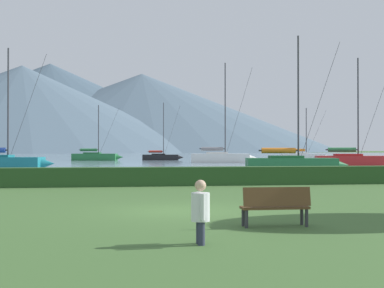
{
  "coord_description": "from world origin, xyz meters",
  "views": [
    {
      "loc": [
        -2.07,
        -15.71,
        1.84
      ],
      "look_at": [
        6.54,
        40.17,
        2.41
      ],
      "focal_mm": 49.52,
      "sensor_mm": 36.0,
      "label": 1
    }
  ],
  "objects_px": {
    "sailboat_slip_2": "(221,157)",
    "sailboat_slip_7": "(161,157)",
    "sailboat_slip_3": "(2,162)",
    "sailboat_slip_6": "(353,160)",
    "park_bench_near_path": "(276,204)",
    "person_seated_viewer": "(200,209)",
    "sailboat_slip_10": "(303,156)",
    "sailboat_slip_12": "(95,156)",
    "sailboat_slip_4": "(292,163)"
  },
  "relations": [
    {
      "from": "sailboat_slip_2",
      "to": "sailboat_slip_7",
      "type": "xyz_separation_m",
      "value": [
        -6.49,
        18.62,
        -0.19
      ]
    },
    {
      "from": "sailboat_slip_2",
      "to": "sailboat_slip_3",
      "type": "xyz_separation_m",
      "value": [
        -24.5,
        -21.71,
        -0.07
      ]
    },
    {
      "from": "sailboat_slip_3",
      "to": "sailboat_slip_6",
      "type": "relative_size",
      "value": 0.96
    },
    {
      "from": "park_bench_near_path",
      "to": "person_seated_viewer",
      "type": "relative_size",
      "value": 1.3
    },
    {
      "from": "sailboat_slip_10",
      "to": "person_seated_viewer",
      "type": "height_order",
      "value": "sailboat_slip_10"
    },
    {
      "from": "sailboat_slip_2",
      "to": "sailboat_slip_12",
      "type": "height_order",
      "value": "sailboat_slip_2"
    },
    {
      "from": "park_bench_near_path",
      "to": "person_seated_viewer",
      "type": "xyz_separation_m",
      "value": [
        -2.15,
        -2.01,
        0.16
      ]
    },
    {
      "from": "sailboat_slip_4",
      "to": "sailboat_slip_10",
      "type": "xyz_separation_m",
      "value": [
        17.46,
        43.82,
        -0.03
      ]
    },
    {
      "from": "sailboat_slip_4",
      "to": "park_bench_near_path",
      "type": "bearing_deg",
      "value": -101.08
    },
    {
      "from": "park_bench_near_path",
      "to": "sailboat_slip_3",
      "type": "bearing_deg",
      "value": 110.7
    },
    {
      "from": "sailboat_slip_4",
      "to": "sailboat_slip_12",
      "type": "relative_size",
      "value": 1.21
    },
    {
      "from": "sailboat_slip_6",
      "to": "sailboat_slip_10",
      "type": "height_order",
      "value": "sailboat_slip_6"
    },
    {
      "from": "sailboat_slip_4",
      "to": "park_bench_near_path",
      "type": "xyz_separation_m",
      "value": [
        -10.68,
        -29.0,
        -0.16
      ]
    },
    {
      "from": "sailboat_slip_7",
      "to": "park_bench_near_path",
      "type": "relative_size",
      "value": 6.01
    },
    {
      "from": "sailboat_slip_4",
      "to": "sailboat_slip_10",
      "type": "bearing_deg",
      "value": 77.41
    },
    {
      "from": "sailboat_slip_2",
      "to": "sailboat_slip_3",
      "type": "bearing_deg",
      "value": -127.38
    },
    {
      "from": "sailboat_slip_2",
      "to": "sailboat_slip_10",
      "type": "xyz_separation_m",
      "value": [
        17.07,
        14.09,
        -0.11
      ]
    },
    {
      "from": "sailboat_slip_10",
      "to": "sailboat_slip_7",
      "type": "bearing_deg",
      "value": 179.64
    },
    {
      "from": "sailboat_slip_7",
      "to": "park_bench_near_path",
      "type": "distance_m",
      "value": 77.49
    },
    {
      "from": "sailboat_slip_3",
      "to": "person_seated_viewer",
      "type": "distance_m",
      "value": 40.63
    },
    {
      "from": "sailboat_slip_2",
      "to": "park_bench_near_path",
      "type": "relative_size",
      "value": 8.41
    },
    {
      "from": "sailboat_slip_2",
      "to": "sailboat_slip_4",
      "type": "bearing_deg",
      "value": -79.69
    },
    {
      "from": "sailboat_slip_3",
      "to": "sailboat_slip_12",
      "type": "distance_m",
      "value": 40.05
    },
    {
      "from": "sailboat_slip_3",
      "to": "sailboat_slip_6",
      "type": "height_order",
      "value": "sailboat_slip_6"
    },
    {
      "from": "sailboat_slip_6",
      "to": "sailboat_slip_3",
      "type": "bearing_deg",
      "value": -160.28
    },
    {
      "from": "sailboat_slip_6",
      "to": "park_bench_near_path",
      "type": "relative_size",
      "value": 6.99
    },
    {
      "from": "sailboat_slip_12",
      "to": "person_seated_viewer",
      "type": "distance_m",
      "value": 78.57
    },
    {
      "from": "sailboat_slip_6",
      "to": "sailboat_slip_12",
      "type": "xyz_separation_m",
      "value": [
        -27.46,
        36.66,
        -0.03
      ]
    },
    {
      "from": "person_seated_viewer",
      "to": "sailboat_slip_6",
      "type": "bearing_deg",
      "value": 60.37
    },
    {
      "from": "sailboat_slip_3",
      "to": "sailboat_slip_2",
      "type": "bearing_deg",
      "value": 50.32
    },
    {
      "from": "sailboat_slip_4",
      "to": "person_seated_viewer",
      "type": "bearing_deg",
      "value": -103.34
    },
    {
      "from": "sailboat_slip_12",
      "to": "sailboat_slip_2",
      "type": "bearing_deg",
      "value": -34.78
    },
    {
      "from": "sailboat_slip_2",
      "to": "sailboat_slip_10",
      "type": "distance_m",
      "value": 22.13
    },
    {
      "from": "sailboat_slip_7",
      "to": "sailboat_slip_3",
      "type": "bearing_deg",
      "value": -105.77
    },
    {
      "from": "sailboat_slip_7",
      "to": "sailboat_slip_12",
      "type": "xyz_separation_m",
      "value": [
        -10.93,
        -0.91,
        0.09
      ]
    },
    {
      "from": "sailboat_slip_6",
      "to": "sailboat_slip_12",
      "type": "bearing_deg",
      "value": 141.98
    },
    {
      "from": "sailboat_slip_10",
      "to": "person_seated_viewer",
      "type": "bearing_deg",
      "value": -101.51
    },
    {
      "from": "sailboat_slip_4",
      "to": "sailboat_slip_7",
      "type": "height_order",
      "value": "sailboat_slip_4"
    },
    {
      "from": "sailboat_slip_2",
      "to": "park_bench_near_path",
      "type": "bearing_deg",
      "value": -89.61
    },
    {
      "from": "sailboat_slip_2",
      "to": "sailboat_slip_6",
      "type": "xyz_separation_m",
      "value": [
        10.04,
        -18.95,
        -0.06
      ]
    },
    {
      "from": "sailboat_slip_7",
      "to": "sailboat_slip_10",
      "type": "bearing_deg",
      "value": -2.61
    },
    {
      "from": "sailboat_slip_3",
      "to": "sailboat_slip_7",
      "type": "distance_m",
      "value": 44.17
    },
    {
      "from": "sailboat_slip_6",
      "to": "sailboat_slip_7",
      "type": "height_order",
      "value": "sailboat_slip_6"
    },
    {
      "from": "sailboat_slip_2",
      "to": "sailboat_slip_10",
      "type": "height_order",
      "value": "sailboat_slip_2"
    },
    {
      "from": "sailboat_slip_2",
      "to": "sailboat_slip_12",
      "type": "distance_m",
      "value": 24.85
    },
    {
      "from": "sailboat_slip_3",
      "to": "park_bench_near_path",
      "type": "height_order",
      "value": "sailboat_slip_3"
    },
    {
      "from": "sailboat_slip_10",
      "to": "park_bench_near_path",
      "type": "bearing_deg",
      "value": -100.6
    },
    {
      "from": "sailboat_slip_10",
      "to": "sailboat_slip_12",
      "type": "height_order",
      "value": "sailboat_slip_12"
    },
    {
      "from": "sailboat_slip_6",
      "to": "sailboat_slip_10",
      "type": "relative_size",
      "value": 1.29
    },
    {
      "from": "sailboat_slip_3",
      "to": "sailboat_slip_4",
      "type": "height_order",
      "value": "sailboat_slip_4"
    }
  ]
}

